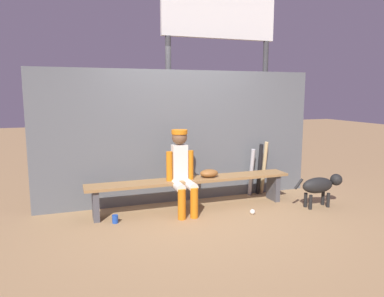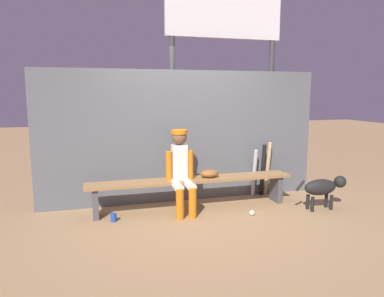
# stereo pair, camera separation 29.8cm
# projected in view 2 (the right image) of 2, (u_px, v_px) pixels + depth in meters

# --- Properties ---
(ground_plane) EXTENTS (30.00, 30.00, 0.00)m
(ground_plane) POSITION_uv_depth(u_px,v_px,m) (192.00, 209.00, 5.37)
(ground_plane) COLOR #9E7A51
(chainlink_fence) EXTENTS (4.49, 0.03, 2.07)m
(chainlink_fence) POSITION_uv_depth(u_px,v_px,m) (184.00, 137.00, 5.65)
(chainlink_fence) COLOR #595E63
(chainlink_fence) RESTS_ON ground_plane
(dugout_bench) EXTENTS (3.09, 0.36, 0.46)m
(dugout_bench) POSITION_uv_depth(u_px,v_px,m) (192.00, 184.00, 5.31)
(dugout_bench) COLOR olive
(dugout_bench) RESTS_ON ground_plane
(player_seated) EXTENTS (0.41, 0.55, 1.20)m
(player_seated) POSITION_uv_depth(u_px,v_px,m) (181.00, 168.00, 5.11)
(player_seated) COLOR silver
(player_seated) RESTS_ON ground_plane
(baseball_glove) EXTENTS (0.28, 0.20, 0.12)m
(baseball_glove) POSITION_uv_depth(u_px,v_px,m) (209.00, 173.00, 5.36)
(baseball_glove) COLOR brown
(baseball_glove) RESTS_ON dugout_bench
(bat_aluminum_silver) EXTENTS (0.08, 0.18, 0.80)m
(bat_aluminum_silver) POSITION_uv_depth(u_px,v_px,m) (254.00, 173.00, 5.94)
(bat_aluminum_silver) COLOR #B7B7BC
(bat_aluminum_silver) RESTS_ON ground_plane
(bat_aluminum_black) EXTENTS (0.09, 0.19, 0.88)m
(bat_aluminum_black) POSITION_uv_depth(u_px,v_px,m) (263.00, 170.00, 5.98)
(bat_aluminum_black) COLOR black
(bat_aluminum_black) RESTS_ON ground_plane
(bat_wood_natural) EXTENTS (0.08, 0.18, 0.91)m
(bat_wood_natural) POSITION_uv_depth(u_px,v_px,m) (268.00, 169.00, 6.05)
(bat_wood_natural) COLOR tan
(bat_wood_natural) RESTS_ON ground_plane
(baseball) EXTENTS (0.07, 0.07, 0.07)m
(baseball) POSITION_uv_depth(u_px,v_px,m) (252.00, 213.00, 5.07)
(baseball) COLOR white
(baseball) RESTS_ON ground_plane
(cup_on_ground) EXTENTS (0.08, 0.08, 0.11)m
(cup_on_ground) POSITION_uv_depth(u_px,v_px,m) (114.00, 218.00, 4.83)
(cup_on_ground) COLOR #1E47AD
(cup_on_ground) RESTS_ON ground_plane
(cup_on_bench) EXTENTS (0.08, 0.08, 0.11)m
(cup_on_bench) POSITION_uv_depth(u_px,v_px,m) (190.00, 175.00, 5.31)
(cup_on_bench) COLOR silver
(cup_on_bench) RESTS_ON dugout_bench
(scoreboard) EXTENTS (2.41, 0.27, 3.83)m
(scoreboard) POSITION_uv_depth(u_px,v_px,m) (227.00, 35.00, 6.34)
(scoreboard) COLOR #3F3F42
(scoreboard) RESTS_ON ground_plane
(dog) EXTENTS (0.84, 0.20, 0.49)m
(dog) POSITION_uv_depth(u_px,v_px,m) (324.00, 187.00, 5.31)
(dog) COLOR black
(dog) RESTS_ON ground_plane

